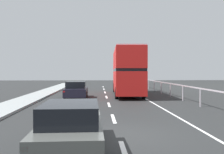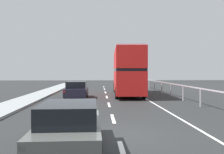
{
  "view_description": "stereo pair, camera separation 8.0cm",
  "coord_description": "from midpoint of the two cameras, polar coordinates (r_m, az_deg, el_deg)",
  "views": [
    {
      "loc": [
        -0.73,
        -9.28,
        2.27
      ],
      "look_at": [
        0.19,
        8.23,
        1.92
      ],
      "focal_mm": 41.74,
      "sensor_mm": 36.0,
      "label": 1
    },
    {
      "loc": [
        -0.65,
        -9.29,
        2.27
      ],
      "look_at": [
        0.19,
        8.23,
        1.92
      ],
      "focal_mm": 41.74,
      "sensor_mm": 36.0,
      "label": 2
    }
  ],
  "objects": [
    {
      "name": "double_decker_bus_red",
      "position": [
        25.43,
        3.19,
        1.4
      ],
      "size": [
        2.86,
        10.78,
        4.45
      ],
      "rotation": [
        0.0,
        0.0,
        -0.04
      ],
      "color": "red",
      "rests_on": "ground"
    },
    {
      "name": "bridge_side_railing",
      "position": [
        19.48,
        16.78,
        -2.7
      ],
      "size": [
        0.1,
        42.0,
        1.23
      ],
      "color": "#B7AEB6",
      "rests_on": "ground"
    },
    {
      "name": "ground_plane",
      "position": [
        9.6,
        1.24,
        -12.85
      ],
      "size": [
        74.71,
        120.0,
        0.1
      ],
      "primitive_type": "cube",
      "color": "#242627"
    },
    {
      "name": "sedan_car_ahead",
      "position": [
        22.9,
        -7.93,
        -2.83
      ],
      "size": [
        1.9,
        4.02,
        1.44
      ],
      "rotation": [
        0.0,
        0.0,
        0.0
      ],
      "color": "#1F1D2D",
      "rests_on": "ground"
    },
    {
      "name": "hatchback_car_near",
      "position": [
        7.94,
        -9.27,
        -10.6
      ],
      "size": [
        1.92,
        4.54,
        1.37
      ],
      "rotation": [
        0.0,
        0.0,
        0.02
      ],
      "color": "#4E514E",
      "rests_on": "ground"
    },
    {
      "name": "lane_paint_markings",
      "position": [
        18.47,
        5.36,
        -5.9
      ],
      "size": [
        3.38,
        46.0,
        0.01
      ],
      "color": "silver",
      "rests_on": "ground"
    }
  ]
}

